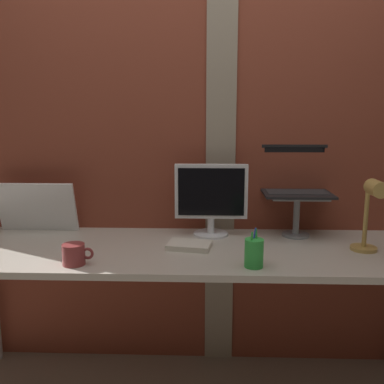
{
  "coord_description": "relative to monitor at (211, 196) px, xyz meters",
  "views": [
    {
      "loc": [
        0.06,
        -1.94,
        1.4
      ],
      "look_at": [
        -0.01,
        0.06,
        1.02
      ],
      "focal_mm": 39.33,
      "sensor_mm": 36.0,
      "label": 1
    }
  ],
  "objects": [
    {
      "name": "brick_wall_back",
      "position": [
        -0.08,
        0.18,
        0.36
      ],
      "size": [
        3.33,
        0.16,
        2.67
      ],
      "color": "brown",
      "rests_on": "ground_plane"
    },
    {
      "name": "desk",
      "position": [
        -0.09,
        -0.22,
        -0.28
      ],
      "size": [
        2.38,
        0.67,
        0.77
      ],
      "color": "beige",
      "rests_on": "ground_plane"
    },
    {
      "name": "monitor",
      "position": [
        0.0,
        0.0,
        0.0
      ],
      "size": [
        0.37,
        0.18,
        0.37
      ],
      "color": "white",
      "rests_on": "desk"
    },
    {
      "name": "laptop_stand",
      "position": [
        0.44,
        0.0,
        -0.06
      ],
      "size": [
        0.28,
        0.22,
        0.22
      ],
      "color": "gray",
      "rests_on": "desk"
    },
    {
      "name": "laptop",
      "position": [
        0.44,
        0.07,
        0.07
      ],
      "size": [
        0.34,
        0.28,
        0.25
      ],
      "color": "black",
      "rests_on": "laptop_stand"
    },
    {
      "name": "whiteboard_panel",
      "position": [
        -0.93,
        0.04,
        -0.08
      ],
      "size": [
        0.42,
        0.09,
        0.27
      ],
      "primitive_type": "cube",
      "rotation": [
        0.26,
        0.0,
        0.0
      ],
      "color": "white",
      "rests_on": "desk"
    },
    {
      "name": "desk_lamp",
      "position": [
        0.71,
        -0.27,
        0.0
      ],
      "size": [
        0.12,
        0.2,
        0.34
      ],
      "color": "tan",
      "rests_on": "desk"
    },
    {
      "name": "pen_cup",
      "position": [
        0.17,
        -0.45,
        -0.15
      ],
      "size": [
        0.08,
        0.08,
        0.16
      ],
      "color": "green",
      "rests_on": "desk"
    },
    {
      "name": "coffee_mug",
      "position": [
        -0.58,
        -0.45,
        -0.16
      ],
      "size": [
        0.13,
        0.09,
        0.09
      ],
      "color": "maroon",
      "rests_on": "desk"
    },
    {
      "name": "paper_clutter_stack",
      "position": [
        -0.1,
        -0.22,
        -0.2
      ],
      "size": [
        0.22,
        0.17,
        0.03
      ],
      "primitive_type": "cube",
      "rotation": [
        0.0,
        0.0,
        -0.17
      ],
      "color": "silver",
      "rests_on": "desk"
    }
  ]
}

